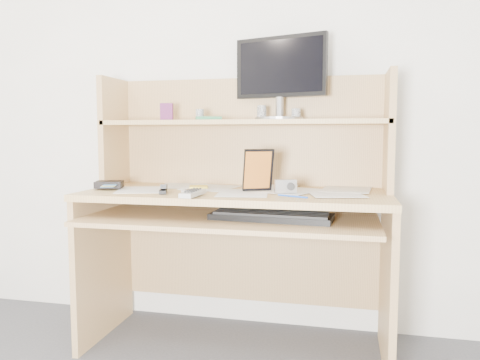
% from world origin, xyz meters
% --- Properties ---
extents(back_wall, '(3.60, 0.04, 2.50)m').
position_xyz_m(back_wall, '(0.00, 1.80, 1.25)').
color(back_wall, white).
rests_on(back_wall, floor).
extents(desk, '(1.40, 0.70, 1.30)m').
position_xyz_m(desk, '(0.00, 1.56, 0.69)').
color(desk, tan).
rests_on(desk, floor).
extents(paper_clutter, '(1.32, 0.54, 0.01)m').
position_xyz_m(paper_clutter, '(0.00, 1.48, 0.75)').
color(paper_clutter, white).
rests_on(paper_clutter, desk).
extents(keyboard, '(0.53, 0.22, 0.04)m').
position_xyz_m(keyboard, '(0.19, 1.33, 0.67)').
color(keyboard, black).
rests_on(keyboard, desk).
extents(tv_remote, '(0.06, 0.19, 0.02)m').
position_xyz_m(tv_remote, '(-0.13, 1.24, 0.77)').
color(tv_remote, '#ACADA7').
rests_on(tv_remote, paper_clutter).
extents(flip_phone, '(0.06, 0.09, 0.02)m').
position_xyz_m(flip_phone, '(-0.16, 1.30, 0.77)').
color(flip_phone, '#A4A4A6').
rests_on(flip_phone, paper_clutter).
extents(stapler, '(0.07, 0.12, 0.04)m').
position_xyz_m(stapler, '(-0.30, 1.33, 0.77)').
color(stapler, black).
rests_on(stapler, paper_clutter).
extents(wallet, '(0.15, 0.13, 0.03)m').
position_xyz_m(wallet, '(-0.62, 1.43, 0.77)').
color(wallet, black).
rests_on(wallet, paper_clutter).
extents(sticky_note_pad, '(0.11, 0.11, 0.01)m').
position_xyz_m(sticky_note_pad, '(-0.21, 1.55, 0.76)').
color(sticky_note_pad, yellow).
rests_on(sticky_note_pad, desk).
extents(digital_camera, '(0.10, 0.06, 0.06)m').
position_xyz_m(digital_camera, '(0.24, 1.43, 0.79)').
color(digital_camera, '#A5A6A8').
rests_on(digital_camera, paper_clutter).
extents(game_case, '(0.13, 0.08, 0.19)m').
position_xyz_m(game_case, '(0.11, 1.45, 0.85)').
color(game_case, black).
rests_on(game_case, paper_clutter).
extents(blue_pen, '(0.13, 0.07, 0.01)m').
position_xyz_m(blue_pen, '(0.29, 1.28, 0.76)').
color(blue_pen, '#1845B4').
rests_on(blue_pen, paper_clutter).
extents(card_box, '(0.06, 0.03, 0.09)m').
position_xyz_m(card_box, '(-0.38, 1.60, 1.12)').
color(card_box, '#A22915').
rests_on(card_box, desk).
extents(shelf_book, '(0.17, 0.20, 0.02)m').
position_xyz_m(shelf_book, '(-0.17, 1.62, 1.09)').
color(shelf_book, '#2D7039').
rests_on(shelf_book, desk).
extents(chip_stack_a, '(0.05, 0.05, 0.05)m').
position_xyz_m(chip_stack_a, '(-0.21, 1.60, 1.11)').
color(chip_stack_a, black).
rests_on(chip_stack_a, desk).
extents(chip_stack_b, '(0.06, 0.06, 0.07)m').
position_xyz_m(chip_stack_b, '(0.09, 1.65, 1.12)').
color(chip_stack_b, white).
rests_on(chip_stack_b, desk).
extents(chip_stack_c, '(0.05, 0.05, 0.05)m').
position_xyz_m(chip_stack_c, '(0.26, 1.64, 1.11)').
color(chip_stack_c, black).
rests_on(chip_stack_c, desk).
extents(chip_stack_d, '(0.04, 0.04, 0.06)m').
position_xyz_m(chip_stack_d, '(0.08, 1.66, 1.11)').
color(chip_stack_d, white).
rests_on(chip_stack_d, desk).
extents(monitor, '(0.46, 0.24, 0.41)m').
position_xyz_m(monitor, '(0.17, 1.69, 1.30)').
color(monitor, '#999A9E').
rests_on(monitor, desk).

